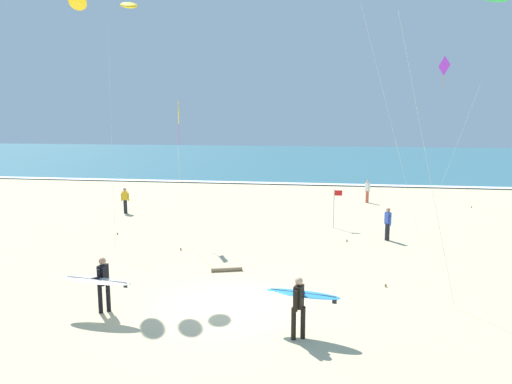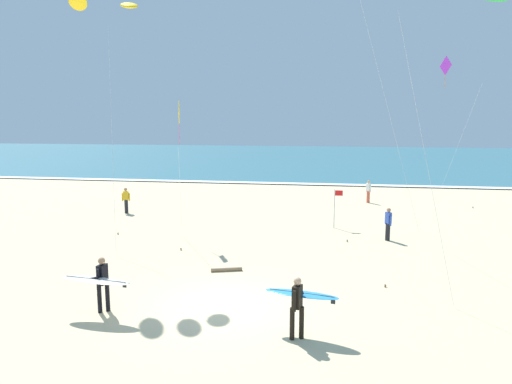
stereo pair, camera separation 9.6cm
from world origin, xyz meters
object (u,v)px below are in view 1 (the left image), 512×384
surfer_trailing (100,281)px  bystander_white_top (367,191)px  lifeguard_flag (335,205)px  driftwood_log (227,270)px  kite_arc_emerald_far (104,1)px  surfer_lead (300,299)px  bystander_blue_top (388,224)px  kite_diamond_violet_distant (445,70)px  bystander_yellow_top (125,200)px  kite_diamond_golden_high (179,117)px

surfer_trailing → bystander_white_top: (9.32, 20.51, -0.23)m
lifeguard_flag → driftwood_log: (-4.15, -7.98, -1.20)m
kite_arc_emerald_far → surfer_lead: bearing=-36.6°
bystander_white_top → bystander_blue_top: (0.14, -10.32, 0.00)m
kite_diamond_violet_distant → bystander_yellow_top: kite_diamond_violet_distant is taller
bystander_blue_top → lifeguard_flag: 3.38m
bystander_yellow_top → bystander_blue_top: bearing=-15.3°
kite_arc_emerald_far → surfer_trailing: bearing=-68.2°
kite_diamond_violet_distant → bystander_blue_top: kite_diamond_violet_distant is taller
surfer_lead → bystander_yellow_top: (-11.75, 14.86, -0.23)m
kite_arc_emerald_far → lifeguard_flag: 14.63m
bystander_white_top → driftwood_log: (-6.49, -16.06, -0.74)m
driftwood_log → kite_diamond_golden_high: bearing=124.6°
bystander_blue_top → driftwood_log: bearing=-139.2°
surfer_trailing → driftwood_log: surfer_trailing is taller
kite_arc_emerald_far → lifeguard_flag: bearing=36.7°
surfer_lead → kite_arc_emerald_far: (-8.17, 6.06, 9.28)m
bystander_white_top → kite_diamond_golden_high: bearing=-131.6°
kite_arc_emerald_far → kite_diamond_golden_high: (1.66, 3.81, -4.46)m
bystander_blue_top → lifeguard_flag: bearing=137.9°
lifeguard_flag → bystander_yellow_top: bearing=171.4°
bystander_white_top → driftwood_log: 17.34m
bystander_white_top → lifeguard_flag: size_ratio=0.76×
bystander_white_top → kite_arc_emerald_far: bearing=-127.7°
surfer_lead → bystander_blue_top: 11.25m
kite_diamond_golden_high → kite_diamond_violet_distant: kite_diamond_violet_distant is taller
surfer_trailing → bystander_white_top: 22.53m
surfer_trailing → bystander_blue_top: bearing=47.1°
kite_diamond_golden_high → bystander_blue_top: 11.27m
surfer_lead → bystander_white_top: (3.38, 21.00, -0.23)m
lifeguard_flag → driftwood_log: bearing=-117.5°
kite_diamond_golden_high → bystander_white_top: (9.89, 11.13, -5.05)m
kite_diamond_golden_high → bystander_blue_top: bearing=4.6°
surfer_lead → lifeguard_flag: lifeguard_flag is taller
kite_diamond_violet_distant → bystander_white_top: 10.18m
surfer_lead → surfer_trailing: bearing=175.3°
bystander_blue_top → lifeguard_flag: (-2.48, 2.24, 0.45)m
kite_diamond_violet_distant → driftwood_log: kite_diamond_violet_distant is taller
bystander_yellow_top → lifeguard_flag: bearing=-8.6°
bystander_white_top → driftwood_log: bearing=-112.0°
kite_diamond_golden_high → surfer_lead: bearing=-56.6°
kite_diamond_golden_high → bystander_blue_top: kite_diamond_golden_high is taller
bystander_blue_top → kite_arc_emerald_far: bearing=-158.5°
surfer_trailing → driftwood_log: 5.37m
surfer_trailing → bystander_white_top: surfer_trailing is taller
surfer_trailing → lifeguard_flag: lifeguard_flag is taller
surfer_lead → surfer_trailing: same height
surfer_trailing → kite_diamond_violet_distant: kite_diamond_violet_distant is taller
bystander_blue_top → bystander_white_top: bearing=90.8°
bystander_yellow_top → bystander_white_top: bearing=22.1°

